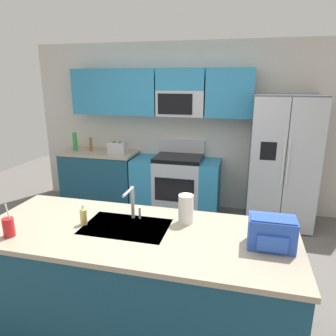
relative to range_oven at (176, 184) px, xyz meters
name	(u,v)px	position (x,y,z in m)	size (l,w,h in m)	color
ground_plane	(152,276)	(0.14, -1.80, -0.44)	(9.00, 9.00, 0.00)	#66605B
kitchen_wall_unit	(180,117)	(0.00, 0.28, 1.03)	(5.20, 0.43, 2.60)	beige
back_counter	(101,177)	(-1.30, 0.00, 0.01)	(1.24, 0.63, 0.90)	navy
range_oven	(176,184)	(0.00, 0.00, 0.00)	(1.36, 0.61, 1.10)	#B7BABF
refrigerator	(282,162)	(1.54, -0.07, 0.48)	(0.90, 0.76, 1.85)	#4C4F54
island_counter	(137,280)	(0.23, -2.49, 0.01)	(2.49, 1.00, 0.90)	navy
toaster	(117,148)	(-0.96, -0.05, 0.55)	(0.28, 0.16, 0.18)	#B7BABF
pepper_mill	(91,144)	(-1.44, 0.00, 0.57)	(0.05, 0.05, 0.22)	brown
bottle_green	(75,142)	(-1.72, -0.03, 0.61)	(0.07, 0.07, 0.30)	green
sink_faucet	(132,201)	(0.14, -2.30, 0.62)	(0.08, 0.21, 0.28)	#B7BABF
drink_cup_red	(9,227)	(-0.66, -2.80, 0.53)	(0.08, 0.08, 0.26)	red
soap_dispenser	(83,217)	(-0.22, -2.49, 0.53)	(0.06, 0.06, 0.17)	#D8CC66
paper_towel_roll	(186,209)	(0.58, -2.25, 0.58)	(0.12, 0.12, 0.24)	white
backpack	(272,232)	(1.24, -2.49, 0.57)	(0.32, 0.22, 0.23)	blue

